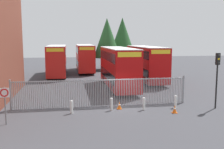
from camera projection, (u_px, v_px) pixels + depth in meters
name	position (u px, v px, depth m)	size (l,w,h in m)	color
ground_plane	(106.00, 88.00, 29.14)	(100.00, 100.00, 0.00)	#3D3D42
palisade_fence	(102.00, 92.00, 20.91)	(14.00, 0.14, 2.35)	gray
double_decker_bus_near_gate	(118.00, 66.00, 28.49)	(2.54, 10.81, 4.42)	#B70C0C
double_decker_bus_behind_fence_left	(146.00, 62.00, 33.40)	(2.54, 10.81, 4.42)	#B70C0C
double_decker_bus_behind_fence_right	(57.00, 59.00, 38.20)	(2.54, 10.81, 4.42)	red
double_decker_bus_far_back	(85.00, 57.00, 43.21)	(2.54, 10.81, 4.42)	red
bollard_near_left	(72.00, 107.00, 18.92)	(0.20, 0.20, 0.95)	silver
bollard_center_front	(112.00, 104.00, 19.75)	(0.20, 0.20, 0.95)	silver
bollard_near_right	(144.00, 104.00, 19.88)	(0.20, 0.20, 0.95)	silver
bollard_far_right	(176.00, 102.00, 20.56)	(0.20, 0.20, 0.95)	silver
traffic_cone_by_gate	(175.00, 109.00, 19.09)	(0.34, 0.34, 0.59)	orange
traffic_cone_mid_forecourt	(119.00, 105.00, 20.18)	(0.34, 0.34, 0.59)	orange
speed_limit_sign_post	(5.00, 97.00, 16.29)	(0.60, 0.14, 2.40)	slate
traffic_light_kerbside	(217.00, 70.00, 20.04)	(0.28, 0.33, 4.30)	black
tree_tall_back	(107.00, 38.00, 45.40)	(4.75, 4.75, 8.91)	#4C3823
tree_short_side	(122.00, 37.00, 49.41)	(5.00, 5.00, 9.30)	#4C3823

